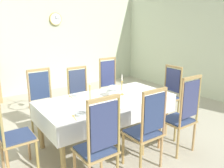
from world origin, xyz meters
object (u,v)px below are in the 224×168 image
object	(u,v)px
chair_south_c	(182,114)
candlestick_west	(90,92)
candlestick_east	(122,87)
dining_table	(107,103)
bowl_near_right	(76,95)
chair_north_b	(81,95)
chair_north_c	(111,87)
chair_south_a	(99,144)
soup_tureen	(114,90)
spoon_secondary	(70,96)
mounted_clock	(56,19)
chair_north_a	(43,101)
spoon_primary	(74,116)
bowl_far_left	(111,105)
chair_south_b	(146,128)
chair_head_west	(11,133)
chair_head_east	(168,93)
bowl_near_left	(82,114)

from	to	relation	value
chair_south_c	candlestick_west	distance (m)	1.42
chair_south_c	candlestick_east	bearing A→B (deg)	114.65
dining_table	bowl_near_right	bearing A→B (deg)	131.99
chair_north_b	chair_north_c	distance (m)	0.72
chair_south_a	chair_north_c	world-z (taller)	chair_north_c
chair_north_b	soup_tureen	size ratio (longest dim) A/B	4.25
spoon_secondary	mounted_clock	distance (m)	3.55
dining_table	mounted_clock	world-z (taller)	mounted_clock
chair_north_a	chair_south_c	bearing A→B (deg)	128.55
candlestick_east	spoon_primary	world-z (taller)	candlestick_east
bowl_near_right	mounted_clock	world-z (taller)	mounted_clock
chair_north_b	spoon_secondary	size ratio (longest dim) A/B	6.26
dining_table	chair_north_c	xyz separation A→B (m)	(0.73, 0.93, -0.07)
bowl_far_left	chair_north_a	bearing A→B (deg)	114.20
chair_south_c	bowl_near_right	xyz separation A→B (m)	(-1.08, 1.31, 0.17)
dining_table	chair_south_c	xyz separation A→B (m)	(0.73, -0.93, -0.07)
spoon_secondary	candlestick_east	bearing A→B (deg)	-25.87
soup_tureen	chair_north_a	bearing A→B (deg)	133.97
chair_south_b	bowl_near_right	world-z (taller)	chair_south_b
chair_north_c	spoon_primary	world-z (taller)	chair_north_c
chair_south_c	soup_tureen	world-z (taller)	chair_south_c
chair_south_c	chair_north_c	distance (m)	1.85
chair_south_c	spoon_primary	size ratio (longest dim) A/B	6.95
dining_table	bowl_far_left	distance (m)	0.41
spoon_secondary	chair_head_west	bearing A→B (deg)	-155.32
chair_head_east	bowl_near_right	xyz separation A→B (m)	(-1.82, 0.39, 0.20)
spoon_primary	chair_south_b	bearing A→B (deg)	-22.36
bowl_near_right	chair_north_a	bearing A→B (deg)	126.21
soup_tureen	candlestick_east	distance (m)	0.16
chair_head_west	bowl_near_right	xyz separation A→B (m)	(1.13, 0.39, 0.20)
bowl_far_left	bowl_near_right	bearing A→B (deg)	103.81
chair_north_a	chair_south_b	world-z (taller)	chair_north_a
candlestick_west	chair_north_a	bearing A→B (deg)	115.14
soup_tureen	candlestick_west	distance (m)	0.46
chair_north_b	candlestick_west	size ratio (longest dim) A/B	3.01
chair_south_b	mounted_clock	size ratio (longest dim) A/B	3.29
chair_north_a	soup_tureen	world-z (taller)	chair_north_a
candlestick_west	bowl_far_left	world-z (taller)	candlestick_west
soup_tureen	candlestick_west	bearing A→B (deg)	-180.00
spoon_primary	mounted_clock	xyz separation A→B (m)	(1.43, 3.93, 1.28)
chair_south_b	chair_south_c	world-z (taller)	chair_south_c
candlestick_east	spoon_primary	xyz separation A→B (m)	(-1.09, -0.39, -0.13)
candlestick_east	soup_tureen	bearing A→B (deg)	180.00
chair_south_b	chair_south_c	bearing A→B (deg)	-0.31
chair_north_b	mounted_clock	distance (m)	3.07
chair_north_c	chair_head_west	size ratio (longest dim) A/B	1.11
soup_tureen	chair_head_east	bearing A→B (deg)	0.00
spoon_primary	bowl_near_right	bearing A→B (deg)	72.62
chair_north_b	bowl_near_left	size ratio (longest dim) A/B	6.12
chair_head_west	spoon_primary	xyz separation A→B (m)	(0.69, -0.39, 0.19)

